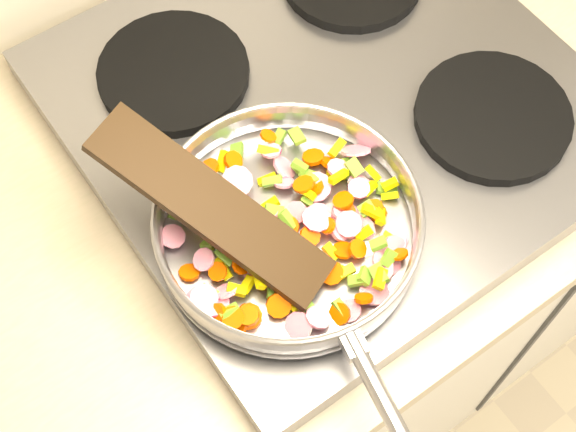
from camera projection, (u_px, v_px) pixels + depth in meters
cooktop at (330, 107)px, 1.01m from camera, size 0.60×0.60×0.04m
grate_fl at (305, 236)px, 0.89m from camera, size 0.19×0.19×0.02m
grate_fr at (493, 116)px, 0.97m from camera, size 0.19×0.19×0.02m
grate_bl at (173, 72)px, 1.00m from camera, size 0.19×0.19×0.02m
saute_pan at (289, 225)px, 0.86m from camera, size 0.32×0.49×0.05m
vegetable_heap at (298, 233)px, 0.86m from camera, size 0.28×0.26×0.05m
wooden_spatula at (212, 207)px, 0.82m from camera, size 0.16×0.27×0.10m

